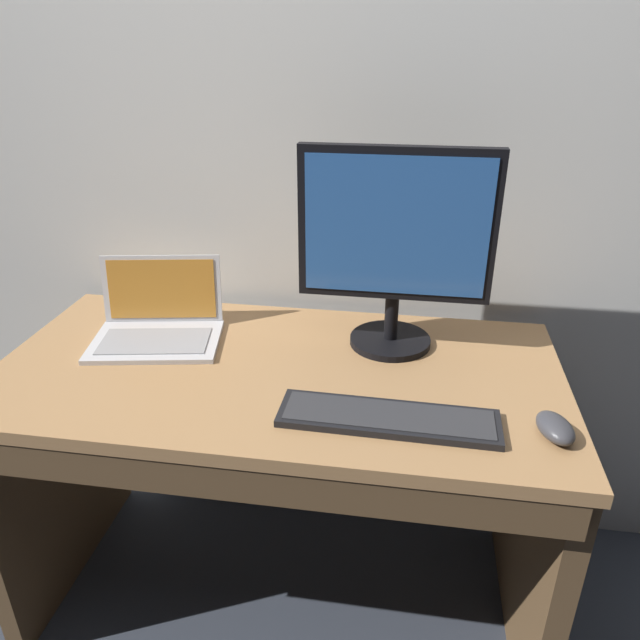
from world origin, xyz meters
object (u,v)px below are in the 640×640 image
(external_monitor, at_px, (395,242))
(wired_keyboard, at_px, (388,418))
(computer_mouse, at_px, (555,428))
(laptop_silver, at_px, (158,323))

(external_monitor, relative_size, wired_keyboard, 1.10)
(external_monitor, xyz_separation_m, computer_mouse, (0.36, -0.35, -0.27))
(computer_mouse, bearing_deg, external_monitor, 119.64)
(laptop_silver, bearing_deg, computer_mouse, -17.02)
(computer_mouse, bearing_deg, laptop_silver, 146.60)
(laptop_silver, distance_m, computer_mouse, 1.04)
(wired_keyboard, height_order, computer_mouse, computer_mouse)
(wired_keyboard, distance_m, computer_mouse, 0.35)
(external_monitor, xyz_separation_m, wired_keyboard, (0.02, -0.35, -0.28))
(wired_keyboard, xyz_separation_m, computer_mouse, (0.35, 0.00, 0.01))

